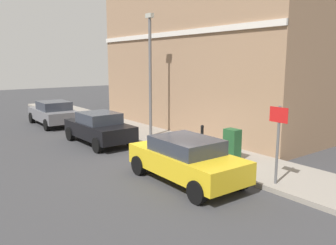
{
  "coord_description": "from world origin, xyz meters",
  "views": [
    {
      "loc": [
        -7.37,
        -9.05,
        3.68
      ],
      "look_at": [
        1.02,
        1.94,
        1.2
      ],
      "focal_mm": 36.19,
      "sensor_mm": 36.0,
      "label": 1
    }
  ],
  "objects_px": {
    "lamppost": "(150,70)",
    "street_sign": "(278,133)",
    "car_yellow": "(186,159)",
    "utility_cabinet": "(232,146)",
    "car_grey": "(53,113)",
    "bollard_near_cabinet": "(202,137)",
    "car_black": "(99,128)"
  },
  "relations": [
    {
      "from": "utility_cabinet",
      "to": "bollard_near_cabinet",
      "type": "relative_size",
      "value": 1.11
    },
    {
      "from": "car_black",
      "to": "lamppost",
      "type": "xyz_separation_m",
      "value": [
        2.45,
        -0.56,
        2.56
      ]
    },
    {
      "from": "car_yellow",
      "to": "car_black",
      "type": "height_order",
      "value": "car_black"
    },
    {
      "from": "utility_cabinet",
      "to": "car_grey",
      "type": "bearing_deg",
      "value": 102.23
    },
    {
      "from": "street_sign",
      "to": "lamppost",
      "type": "distance_m",
      "value": 7.9
    },
    {
      "from": "utility_cabinet",
      "to": "bollard_near_cabinet",
      "type": "bearing_deg",
      "value": 86.62
    },
    {
      "from": "car_yellow",
      "to": "utility_cabinet",
      "type": "distance_m",
      "value": 2.57
    },
    {
      "from": "utility_cabinet",
      "to": "street_sign",
      "type": "xyz_separation_m",
      "value": [
        -0.8,
        -2.44,
        0.98
      ]
    },
    {
      "from": "car_grey",
      "to": "utility_cabinet",
      "type": "relative_size",
      "value": 3.56
    },
    {
      "from": "car_grey",
      "to": "street_sign",
      "type": "height_order",
      "value": "street_sign"
    },
    {
      "from": "street_sign",
      "to": "car_grey",
      "type": "bearing_deg",
      "value": 96.96
    },
    {
      "from": "car_yellow",
      "to": "car_grey",
      "type": "xyz_separation_m",
      "value": [
        0.02,
        12.04,
        -0.0
      ]
    },
    {
      "from": "car_grey",
      "to": "utility_cabinet",
      "type": "distance_m",
      "value": 11.89
    },
    {
      "from": "car_grey",
      "to": "lamppost",
      "type": "bearing_deg",
      "value": -157.24
    },
    {
      "from": "car_grey",
      "to": "utility_cabinet",
      "type": "height_order",
      "value": "car_grey"
    },
    {
      "from": "car_grey",
      "to": "utility_cabinet",
      "type": "xyz_separation_m",
      "value": [
        2.52,
        -11.62,
        -0.06
      ]
    },
    {
      "from": "utility_cabinet",
      "to": "street_sign",
      "type": "relative_size",
      "value": 0.5
    },
    {
      "from": "street_sign",
      "to": "lamppost",
      "type": "bearing_deg",
      "value": 83.83
    },
    {
      "from": "car_black",
      "to": "car_grey",
      "type": "height_order",
      "value": "car_black"
    },
    {
      "from": "utility_cabinet",
      "to": "bollard_near_cabinet",
      "type": "height_order",
      "value": "utility_cabinet"
    },
    {
      "from": "utility_cabinet",
      "to": "car_yellow",
      "type": "bearing_deg",
      "value": -170.71
    },
    {
      "from": "car_yellow",
      "to": "street_sign",
      "type": "height_order",
      "value": "street_sign"
    },
    {
      "from": "lamppost",
      "to": "street_sign",
      "type": "bearing_deg",
      "value": -96.17
    },
    {
      "from": "car_grey",
      "to": "lamppost",
      "type": "height_order",
      "value": "lamppost"
    },
    {
      "from": "car_grey",
      "to": "bollard_near_cabinet",
      "type": "bearing_deg",
      "value": -164.26
    },
    {
      "from": "car_grey",
      "to": "street_sign",
      "type": "relative_size",
      "value": 1.78
    },
    {
      "from": "car_yellow",
      "to": "car_black",
      "type": "relative_size",
      "value": 1.02
    },
    {
      "from": "car_yellow",
      "to": "car_black",
      "type": "bearing_deg",
      "value": -0.06
    },
    {
      "from": "utility_cabinet",
      "to": "lamppost",
      "type": "xyz_separation_m",
      "value": [
        0.03,
        5.25,
        2.62
      ]
    },
    {
      "from": "car_grey",
      "to": "street_sign",
      "type": "bearing_deg",
      "value": -172.07
    },
    {
      "from": "utility_cabinet",
      "to": "lamppost",
      "type": "height_order",
      "value": "lamppost"
    },
    {
      "from": "car_yellow",
      "to": "bollard_near_cabinet",
      "type": "distance_m",
      "value": 3.38
    }
  ]
}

